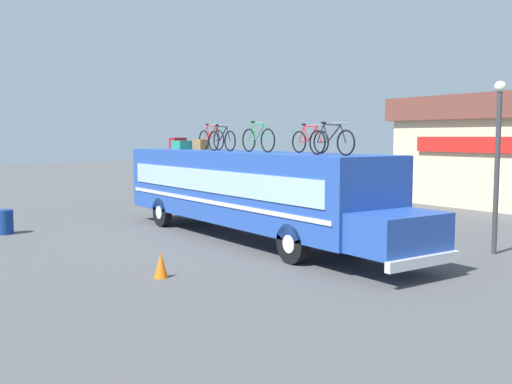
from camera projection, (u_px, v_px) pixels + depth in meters
ground_plane at (243, 238)px, 19.27m from camera, size 120.00×120.00×0.00m
bus at (247, 188)px, 18.88m from camera, size 13.45×2.56×2.82m
luggage_bag_1 at (178, 143)px, 23.04m from camera, size 0.50×0.54×0.44m
luggage_bag_2 at (181, 145)px, 22.24m from camera, size 0.74×0.50×0.33m
luggage_bag_3 at (201, 144)px, 21.82m from camera, size 0.59×0.36×0.37m
rooftop_bicycle_1 at (211, 139)px, 21.25m from camera, size 1.76×0.44×0.95m
rooftop_bicycle_2 at (222, 140)px, 19.45m from camera, size 1.71×0.44×0.89m
rooftop_bicycle_3 at (258, 139)px, 18.04m from camera, size 1.74×0.44×0.96m
rooftop_bicycle_4 at (310, 141)px, 16.86m from camera, size 1.63×0.44×0.86m
rooftop_bicycle_5 at (331, 141)px, 14.98m from camera, size 1.72×0.44×0.86m
roadside_building at (512, 149)px, 28.97m from camera, size 9.10×8.24×5.22m
trash_bin at (4, 222)px, 19.94m from camera, size 0.58×0.58×0.83m
traffic_cone at (161, 265)px, 13.76m from camera, size 0.33×0.33×0.59m
street_lamp at (498, 151)px, 16.34m from camera, size 0.31×0.31×4.82m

